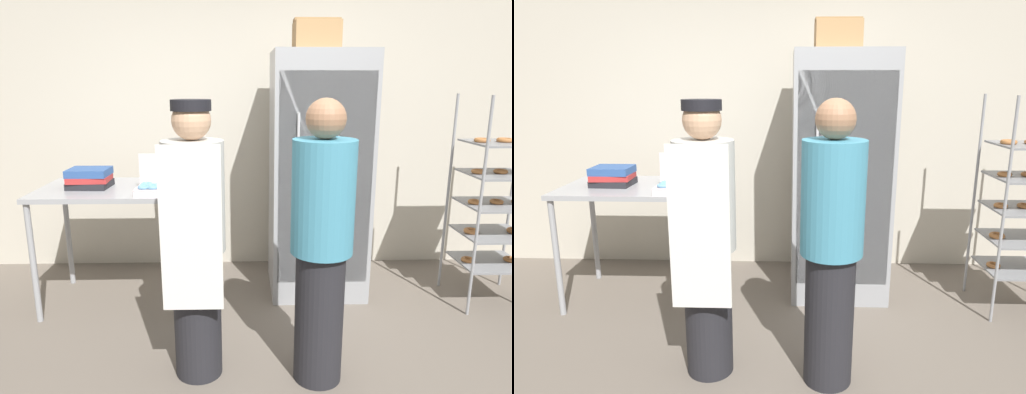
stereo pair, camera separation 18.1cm
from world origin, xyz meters
TOP-DOWN VIEW (x-y plane):
  - back_wall at (0.00, 2.15)m, footprint 6.40×0.12m
  - refrigerator at (0.56, 1.50)m, footprint 0.76×0.71m
  - baking_rack at (1.92, 1.24)m, footprint 0.56×0.54m
  - prep_counter at (-1.00, 1.31)m, footprint 1.19×0.75m
  - donut_box at (-0.69, 1.09)m, footprint 0.26×0.23m
  - blender_pitcher at (-0.65, 1.59)m, footprint 0.12×0.12m
  - binder_stack at (-1.22, 1.30)m, footprint 0.31×0.26m
  - cardboard_storage_box at (0.50, 1.44)m, footprint 0.34×0.29m
  - person_baker at (-0.32, 0.32)m, footprint 0.34×0.36m
  - person_customer at (0.39, 0.26)m, footprint 0.35×0.35m

SIDE VIEW (x-z plane):
  - baking_rack at x=1.92m, z-range 0.00..1.63m
  - person_customer at x=0.39m, z-range 0.02..1.65m
  - prep_counter at x=-1.00m, z-range 0.37..1.31m
  - person_baker at x=-0.32m, z-range 0.03..1.66m
  - refrigerator at x=0.56m, z-range 0.00..1.96m
  - donut_box at x=-0.69m, z-range 0.85..1.12m
  - binder_stack at x=-1.22m, z-range 0.94..1.08m
  - blender_pitcher at x=-0.65m, z-range 0.92..1.19m
  - back_wall at x=0.00m, z-range 0.00..2.90m
  - cardboard_storage_box at x=0.50m, z-range 1.95..2.17m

